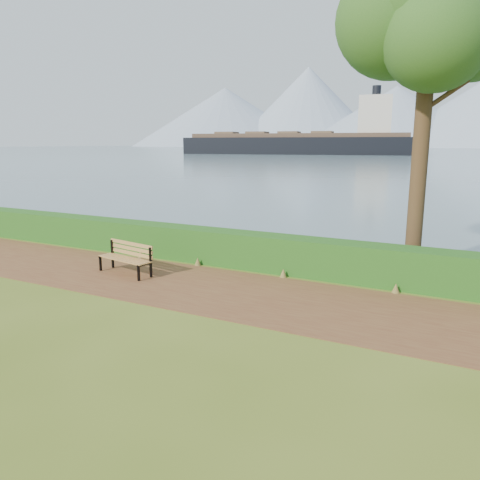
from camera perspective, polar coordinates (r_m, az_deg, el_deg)
The scene contains 8 objects.
ground at distance 11.58m, azimuth -5.98°, elevation -6.08°, with size 140.00×140.00×0.00m, color #4E631C.
path at distance 11.82m, azimuth -5.18°, elevation -5.67°, with size 40.00×3.40×0.01m, color brown.
hedge at distance 13.62m, azimuth -0.05°, elevation -1.11°, with size 32.00×0.85×1.00m, color #194413.
water at distance 269.30m, azimuth 26.30°, elevation 9.85°, with size 700.00×510.00×0.00m, color #476473.
mountains at distance 416.24m, azimuth 25.85°, elevation 13.99°, with size 585.00×190.00×70.00m.
bench at distance 13.17m, azimuth -13.60°, elevation -1.90°, with size 1.79×0.80×0.86m.
tree at distance 13.94m, azimuth 22.25°, elevation 24.68°, with size 4.75×3.91×9.21m.
cargo_ship at distance 145.56m, azimuth 7.94°, elevation 11.55°, with size 71.14×22.99×21.34m.
Camera 1 is at (6.07, -9.20, 3.54)m, focal length 35.00 mm.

